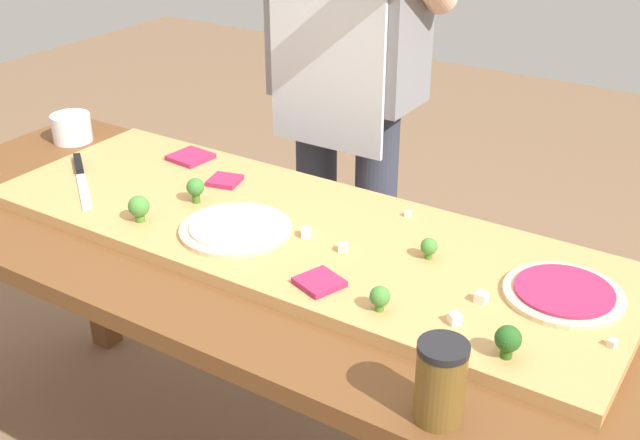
{
  "coord_description": "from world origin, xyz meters",
  "views": [
    {
      "loc": [
        0.89,
        -1.16,
        1.59
      ],
      "look_at": [
        0.12,
        0.05,
        0.85
      ],
      "focal_mm": 44.32,
      "sensor_mm": 36.0,
      "label": 1
    }
  ],
  "objects": [
    {
      "name": "prep_table",
      "position": [
        0.0,
        0.0,
        0.67
      ],
      "size": [
        1.9,
        0.7,
        0.78
      ],
      "color": "brown",
      "rests_on": "ground"
    },
    {
      "name": "cutting_board",
      "position": [
        0.05,
        0.07,
        0.79
      ],
      "size": [
        1.43,
        0.49,
        0.03
      ],
      "primitive_type": "cube",
      "color": "tan",
      "rests_on": "prep_table"
    },
    {
      "name": "chefs_knife",
      "position": [
        -0.55,
        0.01,
        0.81
      ],
      "size": [
        0.26,
        0.21,
        0.02
      ],
      "color": "#B7BABF",
      "rests_on": "cutting_board"
    },
    {
      "name": "pizza_whole_white_garlic",
      "position": [
        -0.05,
        -0.02,
        0.81
      ],
      "size": [
        0.24,
        0.24,
        0.02
      ],
      "color": "beige",
      "rests_on": "cutting_board"
    },
    {
      "name": "pizza_whole_beet_magenta",
      "position": [
        0.61,
        0.11,
        0.81
      ],
      "size": [
        0.22,
        0.22,
        0.02
      ],
      "color": "beige",
      "rests_on": "cutting_board"
    },
    {
      "name": "pizza_slice_far_right",
      "position": [
        -0.22,
        0.16,
        0.81
      ],
      "size": [
        0.08,
        0.08,
        0.01
      ],
      "primitive_type": "cube",
      "rotation": [
        0.0,
        0.0,
        0.24
      ],
      "color": "#9E234C",
      "rests_on": "cutting_board"
    },
    {
      "name": "pizza_slice_near_right",
      "position": [
        0.21,
        -0.1,
        0.81
      ],
      "size": [
        0.1,
        0.1,
        0.01
      ],
      "primitive_type": "cube",
      "rotation": [
        0.0,
        0.0,
        -0.34
      ],
      "color": "#9E234C",
      "rests_on": "cutting_board"
    },
    {
      "name": "pizza_slice_center",
      "position": [
        -0.39,
        0.23,
        0.81
      ],
      "size": [
        0.1,
        0.1,
        0.01
      ],
      "primitive_type": "cube",
      "rotation": [
        0.0,
        0.0,
        -0.09
      ],
      "color": "#9E234C",
      "rests_on": "cutting_board"
    },
    {
      "name": "broccoli_floret_back_left",
      "position": [
        0.34,
        0.1,
        0.83
      ],
      "size": [
        0.03,
        0.03,
        0.04
      ],
      "color": "#487A23",
      "rests_on": "cutting_board"
    },
    {
      "name": "broccoli_floret_back_mid",
      "position": [
        -0.21,
        0.05,
        0.84
      ],
      "size": [
        0.04,
        0.04,
        0.06
      ],
      "color": "#3F7220",
      "rests_on": "cutting_board"
    },
    {
      "name": "broccoli_floret_center_left",
      "position": [
        0.35,
        -0.11,
        0.83
      ],
      "size": [
        0.04,
        0.04,
        0.05
      ],
      "color": "#487A23",
      "rests_on": "cutting_board"
    },
    {
      "name": "broccoli_floret_front_left",
      "position": [
        0.59,
        -0.12,
        0.84
      ],
      "size": [
        0.04,
        0.04,
        0.06
      ],
      "color": "#2C5915",
      "rests_on": "cutting_board"
    },
    {
      "name": "broccoli_floret_center_right",
      "position": [
        -0.25,
        -0.09,
        0.84
      ],
      "size": [
        0.05,
        0.05,
        0.06
      ],
      "color": "#487A23",
      "rests_on": "cutting_board"
    },
    {
      "name": "cheese_crumble_a",
      "position": [
        0.23,
        0.24,
        0.81
      ],
      "size": [
        0.01,
        0.01,
        0.01
      ],
      "primitive_type": "cube",
      "rotation": [
        0.0,
        0.0,
        0.19
      ],
      "color": "white",
      "rests_on": "cutting_board"
    },
    {
      "name": "cheese_crumble_b",
      "position": [
        0.09,
        0.04,
        0.81
      ],
      "size": [
        0.03,
        0.03,
        0.02
      ],
      "primitive_type": "cube",
      "rotation": [
        0.0,
        0.0,
        0.56
      ],
      "color": "white",
      "rests_on": "cutting_board"
    },
    {
      "name": "cheese_crumble_c",
      "position": [
        0.49,
        0.01,
        0.81
      ],
      "size": [
        0.02,
        0.02,
        0.02
      ],
      "primitive_type": "cube",
      "rotation": [
        0.0,
        0.0,
        1.51
      ],
      "color": "white",
      "rests_on": "cutting_board"
    },
    {
      "name": "cheese_crumble_d",
      "position": [
        0.19,
        0.03,
        0.81
      ],
      "size": [
        0.02,
        0.02,
        0.02
      ],
      "primitive_type": "cube",
      "rotation": [
        0.0,
        0.0,
        0.31
      ],
      "color": "silver",
      "rests_on": "cutting_board"
    },
    {
      "name": "cheese_crumble_e",
      "position": [
        0.73,
        0.0,
        0.81
      ],
      "size": [
        0.02,
        0.02,
        0.01
      ],
      "primitive_type": "cube",
      "rotation": [
        0.0,
        0.0,
        1.29
      ],
      "color": "silver",
      "rests_on": "cutting_board"
    },
    {
      "name": "cheese_crumble_f",
      "position": [
        0.48,
        -0.08,
        0.81
      ],
      "size": [
        0.03,
        0.03,
        0.02
      ],
      "primitive_type": "cube",
      "rotation": [
        0.0,
        0.0,
        0.92
      ],
      "color": "white",
      "rests_on": "cutting_board"
    },
    {
      "name": "flour_cup",
      "position": [
        -0.79,
        0.2,
        0.81
      ],
      "size": [
        0.11,
        0.11,
        0.08
      ],
      "color": "white",
      "rests_on": "prep_table"
    },
    {
      "name": "sauce_jar",
      "position": [
        0.55,
        -0.28,
        0.84
      ],
      "size": [
        0.08,
        0.08,
        0.13
      ],
      "color": "brown",
      "rests_on": "prep_table"
    },
    {
      "name": "cook_center",
      "position": [
        -0.16,
        0.61,
        1.0
      ],
      "size": [
        0.54,
        0.39,
        1.67
      ],
      "color": "#333847",
      "rests_on": "ground"
    }
  ]
}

